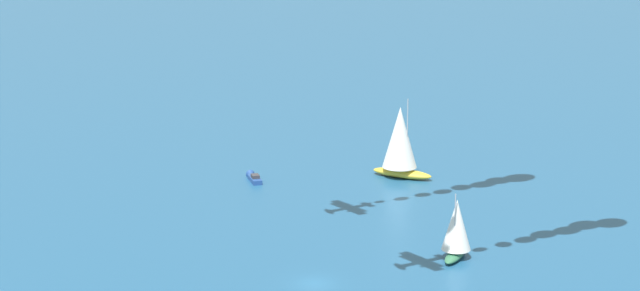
# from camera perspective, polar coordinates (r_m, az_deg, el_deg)

# --- Properties ---
(ground_plane) EXTENTS (2000.00, 2000.00, 0.00)m
(ground_plane) POSITION_cam_1_polar(r_m,az_deg,el_deg) (129.42, -0.29, -6.84)
(ground_plane) COLOR #1E517A
(sailboat_near_centre) EXTENTS (6.50, 9.66, 12.02)m
(sailboat_near_centre) POSITION_cam_1_polar(r_m,az_deg,el_deg) (170.15, 4.00, 0.20)
(sailboat_near_centre) COLOR gold
(sailboat_near_centre) RESTS_ON ground_plane
(sailboat_far_stbd) EXTENTS (6.55, 4.21, 8.14)m
(sailboat_far_stbd) POSITION_cam_1_polar(r_m,az_deg,el_deg) (136.97, 6.78, -4.09)
(sailboat_far_stbd) COLOR #33704C
(sailboat_far_stbd) RESTS_ON ground_plane
(motorboat_offshore) EXTENTS (5.26, 3.34, 1.50)m
(motorboat_offshore) POSITION_cam_1_polar(r_m,az_deg,el_deg) (169.62, -3.31, -1.61)
(motorboat_offshore) COLOR #23478C
(motorboat_offshore) RESTS_ON ground_plane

